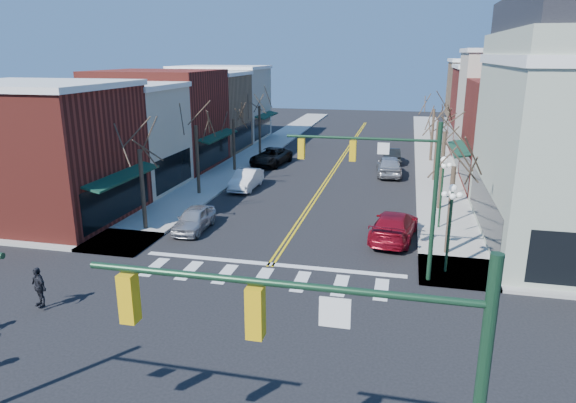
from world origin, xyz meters
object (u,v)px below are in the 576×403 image
Objects in this scene: lamppost_corner at (450,214)px; pedestrian_dark_a at (39,287)px; car_left_near at (194,219)px; car_right_mid at (389,166)px; car_right_far at (391,155)px; car_left_far at (271,157)px; car_right_near at (394,226)px; car_left_mid at (246,179)px; lamppost_midblock at (442,180)px.

lamppost_corner reaches higher than pedestrian_dark_a.
car_right_mid is at bearing 56.40° from car_left_near.
car_left_near is 0.79× the size of car_right_mid.
car_right_far is at bearing 92.98° from pedestrian_dark_a.
car_right_near is (11.68, -17.53, 0.02)m from car_left_far.
car_left_mid is 12.47m from car_right_mid.
car_left_near is at bearing -81.23° from car_left_far.
car_left_far is at bearing -49.19° from car_right_near.
lamppost_midblock is at bearing 64.74° from pedestrian_dark_a.
lamppost_corner is 25.60m from car_right_far.
car_left_far reaches higher than car_left_near.
car_left_near is 9.79m from car_left_mid.
car_right_far is (-3.40, 25.27, -2.27)m from lamppost_corner.
lamppost_corner is 14.37m from car_left_near.
pedestrian_dark_a is (-1.86, -28.99, 0.21)m from car_left_far.
lamppost_corner is 0.79× the size of car_left_far.
lamppost_corner is 5.42m from car_right_near.
car_left_near is 18.65m from car_left_far.
lamppost_midblock is at bearing -131.28° from car_right_near.
car_left_mid is 16.11m from car_right_far.
car_left_near is 11.38m from car_right_near.
lamppost_midblock reaches higher than car_left_mid.
car_left_mid is 0.89× the size of car_right_mid.
pedestrian_dark_a is at bearing -139.52° from lamppost_midblock.
car_left_mid is 0.83× the size of car_right_near.
pedestrian_dark_a is (-12.64, -27.06, 0.12)m from car_right_mid.
car_right_near is (11.33, 1.11, 0.10)m from car_left_near.
car_left_far is 1.30× the size of car_right_far.
car_right_mid reaches higher than car_left_near.
car_left_mid is at bearing 29.39° from car_right_mid.
lamppost_corner reaches higher than car_left_near.
lamppost_midblock is at bearing -24.78° from car_left_mid.
lamppost_corner reaches higher than car_left_mid.
car_right_far is (0.00, 5.39, -0.16)m from car_right_mid.
car_left_near is 10.59m from pedestrian_dark_a.
car_right_far is (-3.40, 18.77, -2.27)m from lamppost_midblock.
lamppost_midblock is 2.62× the size of pedestrian_dark_a.
car_left_near is 0.72× the size of car_left_far.
car_left_near is 19.71m from car_right_mid.
pedestrian_dark_a is (-2.27, -20.14, 0.25)m from car_left_mid.
pedestrian_dark_a is at bearing -155.86° from lamppost_corner.
lamppost_corner reaches higher than car_right_near.
car_right_near is at bearing 120.41° from lamppost_corner.
car_left_far is 11.33m from car_right_far.
car_right_near is 17.74m from pedestrian_dark_a.
car_right_near is 3.24× the size of pedestrian_dark_a.
car_left_far is at bearing 110.60° from pedestrian_dark_a.
car_left_mid is 2.68× the size of pedestrian_dark_a.
car_right_far is at bearing 50.21° from car_left_mid.
pedestrian_dark_a reaches higher than car_left_far.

